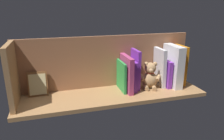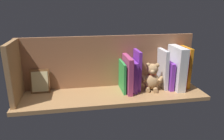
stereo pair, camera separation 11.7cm
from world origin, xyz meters
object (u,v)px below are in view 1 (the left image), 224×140
Objects in this scene: book_0 at (180,65)px; dictionary_thick_white at (173,66)px; picture_frame_leaning at (38,84)px; teddy_bear at (150,77)px.

dictionary_thick_white is at bearing 19.26° from book_0.
book_0 is at bearing 177.20° from picture_frame_leaning.
book_0 is 86.94cm from picture_frame_leaning.
dictionary_thick_white is at bearing -161.24° from teddy_bear.
book_0 is at bearing -155.24° from teddy_bear.
book_0 is 0.96× the size of dictionary_thick_white.
teddy_bear is at bearing 174.10° from picture_frame_leaning.
teddy_bear reaches higher than picture_frame_leaning.
teddy_bear is (15.08, 0.12, -5.52)cm from dictionary_thick_white.
book_0 is 1.78× the size of picture_frame_leaning.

